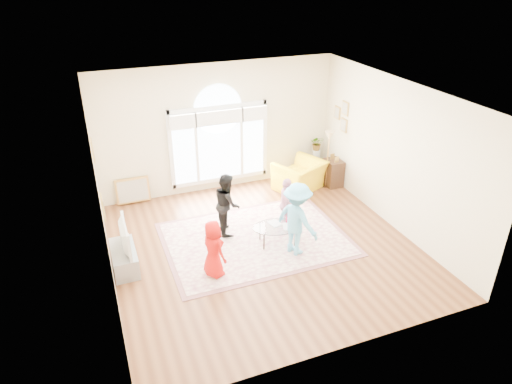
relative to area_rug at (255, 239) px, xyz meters
name	(u,v)px	position (x,y,z in m)	size (l,w,h in m)	color
ground	(263,247)	(0.05, -0.32, -0.01)	(6.00, 6.00, 0.00)	#572E18
room_shell	(221,132)	(0.06, 2.51, 1.56)	(6.00, 6.00, 6.00)	beige
area_rug	(255,239)	(0.00, 0.00, 0.00)	(3.60, 2.60, 0.02)	beige
rug_border	(255,239)	(0.00, 0.00, 0.00)	(3.80, 2.80, 0.01)	#855252
tv_console	(124,259)	(-2.70, -0.02, 0.20)	(0.45, 1.00, 0.42)	gray
television	(121,237)	(-2.69, -0.02, 0.69)	(0.16, 0.98, 0.56)	black
coffee_table	(278,227)	(0.37, -0.30, 0.39)	(1.12, 0.81, 0.54)	silver
armchair	(300,176)	(1.92, 1.82, 0.37)	(1.16, 1.01, 0.75)	yellow
side_cabinet	(333,173)	(2.83, 1.72, 0.34)	(0.40, 0.50, 0.70)	black
floor_lamp	(329,140)	(2.64, 1.72, 1.27)	(0.28, 0.28, 1.51)	black
plant_pedestal	(316,162)	(2.75, 2.52, 0.34)	(0.20, 0.20, 0.70)	white
potted_plant	(317,143)	(2.75, 2.52, 0.89)	(0.36, 0.31, 0.40)	#33722D
leaning_picture	(135,203)	(-2.17, 2.58, -0.01)	(0.80, 0.05, 0.62)	tan
child_red	(213,249)	(-1.16, -0.87, 0.58)	(0.56, 0.36, 1.14)	red
child_black	(227,204)	(-0.45, 0.50, 0.69)	(0.66, 0.51, 1.36)	black
child_pink	(286,204)	(0.76, 0.14, 0.61)	(0.71, 0.29, 1.21)	#F8A7C1
child_blue	(297,219)	(0.59, -0.74, 0.77)	(0.98, 0.56, 1.52)	#5DB9E4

